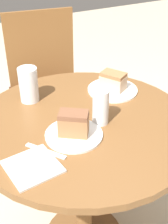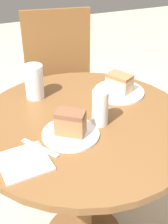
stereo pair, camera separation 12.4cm
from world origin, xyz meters
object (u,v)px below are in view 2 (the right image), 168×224
plate_near (71,134)px  glass_water (100,110)px  chair (61,83)px  cake_slice_far (119,83)px  cake_slice_near (70,123)px  plate_far (119,92)px  glass_lemonade (34,83)px

plate_near → glass_water: glass_water is taller
chair → cake_slice_far: bearing=-72.2°
glass_water → cake_slice_far: bearing=47.4°
cake_slice_near → glass_water: (0.13, 0.03, 0.01)m
plate_near → glass_water: size_ratio=1.49×
cake_slice_far → glass_water: 0.27m
chair → plate_near: bearing=-94.7°
plate_far → glass_water: (-0.18, -0.20, 0.06)m
plate_near → plate_far: (0.32, 0.23, 0.00)m
plate_far → glass_water: 0.28m
chair → plate_far: (0.10, -0.65, 0.26)m
chair → plate_far: 0.70m
chair → glass_lemonade: bearing=-107.5°
chair → cake_slice_far: chair is taller
cake_slice_near → glass_lemonade: size_ratio=0.81×
plate_far → glass_water: glass_water is taller
plate_far → glass_lemonade: size_ratio=1.50×
glass_water → glass_lemonade: bearing=122.7°
chair → glass_water: chair is taller
cake_slice_near → plate_near: bearing=0.0°
chair → plate_near: (-0.22, -0.88, 0.26)m
plate_far → cake_slice_near: bearing=-143.8°
cake_slice_far → glass_water: (-0.18, -0.20, 0.01)m
cake_slice_near → glass_lemonade: glass_lemonade is taller
plate_near → cake_slice_near: (0.00, 0.00, 0.05)m
glass_lemonade → glass_water: bearing=-57.3°
cake_slice_near → glass_lemonade: (-0.06, 0.33, 0.01)m
cake_slice_far → cake_slice_near: bearing=-143.8°
plate_far → glass_lemonade: glass_lemonade is taller
glass_lemonade → cake_slice_far: bearing=-14.7°
plate_far → glass_water: bearing=-132.6°
plate_far → cake_slice_far: bearing=0.0°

